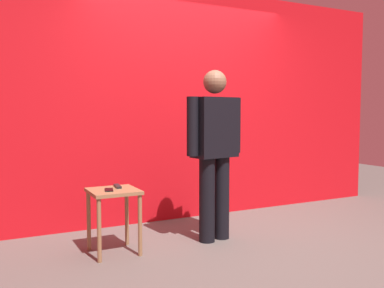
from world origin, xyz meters
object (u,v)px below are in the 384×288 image
object	(u,v)px
tv_remote	(118,186)
standing_person	(215,146)
side_table	(114,202)
cell_phone	(109,190)

from	to	relation	value
tv_remote	standing_person	bearing A→B (deg)	-2.46
standing_person	tv_remote	distance (m)	0.99
side_table	tv_remote	size ratio (longest dim) A/B	3.33
standing_person	tv_remote	xyz separation A→B (m)	(-0.92, 0.15, -0.34)
cell_phone	tv_remote	size ratio (longest dim) A/B	0.85
side_table	tv_remote	xyz separation A→B (m)	(0.07, 0.09, 0.12)
side_table	cell_phone	xyz separation A→B (m)	(-0.05, -0.02, 0.12)
cell_phone	standing_person	bearing A→B (deg)	12.14
standing_person	side_table	size ratio (longest dim) A/B	2.89
cell_phone	tv_remote	bearing A→B (deg)	59.50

